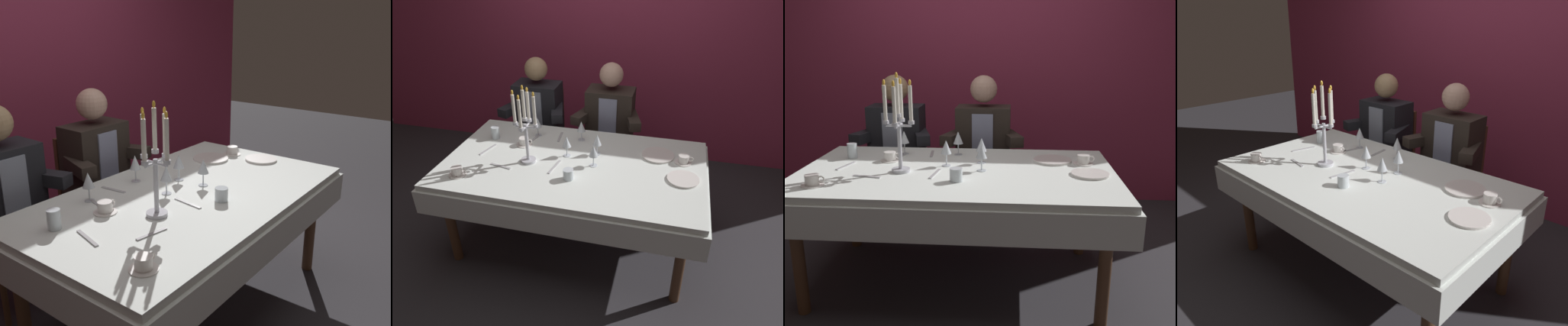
# 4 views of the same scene
# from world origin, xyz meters

# --- Properties ---
(ground_plane) EXTENTS (12.00, 12.00, 0.00)m
(ground_plane) POSITION_xyz_m (0.00, 0.00, 0.00)
(ground_plane) COLOR #302E32
(back_wall) EXTENTS (6.00, 0.12, 2.70)m
(back_wall) POSITION_xyz_m (0.00, 1.66, 1.35)
(back_wall) COLOR #962E4E
(back_wall) RESTS_ON ground_plane
(dining_table) EXTENTS (1.94, 1.14, 0.74)m
(dining_table) POSITION_xyz_m (0.00, 0.00, 0.62)
(dining_table) COLOR white
(dining_table) RESTS_ON ground_plane
(candelabra) EXTENTS (0.19, 0.19, 0.59)m
(candelabra) POSITION_xyz_m (-0.33, -0.07, 1.02)
(candelabra) COLOR silver
(candelabra) RESTS_ON dining_table
(dinner_plate_0) EXTENTS (0.22, 0.22, 0.01)m
(dinner_plate_0) POSITION_xyz_m (0.79, -0.05, 0.75)
(dinner_plate_0) COLOR white
(dinner_plate_0) RESTS_ON dining_table
(dinner_plate_1) EXTENTS (0.25, 0.25, 0.01)m
(dinner_plate_1) POSITION_xyz_m (0.59, 0.24, 0.75)
(dinner_plate_1) COLOR white
(dinner_plate_1) RESTS_ON dining_table
(wine_glass_0) EXTENTS (0.07, 0.07, 0.16)m
(wine_glass_0) POSITION_xyz_m (-0.08, 0.08, 0.86)
(wine_glass_0) COLOR silver
(wine_glass_0) RESTS_ON dining_table
(wine_glass_1) EXTENTS (0.07, 0.07, 0.16)m
(wine_glass_1) POSITION_xyz_m (0.14, 0.16, 0.85)
(wine_glass_1) COLOR silver
(wine_glass_1) RESTS_ON dining_table
(wine_glass_2) EXTENTS (0.07, 0.07, 0.16)m
(wine_glass_2) POSITION_xyz_m (0.15, -0.01, 0.85)
(wine_glass_2) COLOR silver
(wine_glass_2) RESTS_ON dining_table
(wine_glass_3) EXTENTS (0.07, 0.07, 0.16)m
(wine_glass_3) POSITION_xyz_m (-0.41, 0.35, 0.85)
(wine_glass_3) COLOR silver
(wine_glass_3) RESTS_ON dining_table
(wine_glass_4) EXTENTS (0.07, 0.07, 0.16)m
(wine_glass_4) POSITION_xyz_m (-0.04, 0.36, 0.85)
(wine_glass_4) COLOR silver
(wine_glass_4) RESTS_ON dining_table
(water_tumbler_0) EXTENTS (0.06, 0.06, 0.10)m
(water_tumbler_0) POSITION_xyz_m (-0.73, 0.22, 0.79)
(water_tumbler_0) COLOR silver
(water_tumbler_0) RESTS_ON dining_table
(water_tumbler_1) EXTENTS (0.07, 0.07, 0.08)m
(water_tumbler_1) POSITION_xyz_m (0.03, -0.22, 0.78)
(water_tumbler_1) COLOR silver
(water_tumbler_1) RESTS_ON dining_table
(coffee_cup_0) EXTENTS (0.13, 0.12, 0.06)m
(coffee_cup_0) POSITION_xyz_m (-0.46, 0.17, 0.77)
(coffee_cup_0) COLOR white
(coffee_cup_0) RESTS_ON dining_table
(coffee_cup_1) EXTENTS (0.13, 0.12, 0.06)m
(coffee_cup_1) POSITION_xyz_m (0.78, 0.19, 0.77)
(coffee_cup_1) COLOR white
(coffee_cup_1) RESTS_ON dining_table
(coffee_cup_2) EXTENTS (0.13, 0.12, 0.06)m
(coffee_cup_2) POSITION_xyz_m (-0.74, -0.36, 0.77)
(coffee_cup_2) COLOR white
(coffee_cup_2) RESTS_ON dining_table
(fork_0) EXTENTS (0.04, 0.17, 0.01)m
(fork_0) POSITION_xyz_m (-0.22, 0.36, 0.74)
(fork_0) COLOR #B7B7BC
(fork_0) RESTS_ON dining_table
(fork_1) EXTENTS (0.06, 0.17, 0.01)m
(fork_1) POSITION_xyz_m (-0.42, 0.27, 0.74)
(fork_1) COLOR #B7B7BC
(fork_1) RESTS_ON dining_table
(fork_2) EXTENTS (0.17, 0.05, 0.01)m
(fork_2) POSITION_xyz_m (-0.50, -0.18, 0.74)
(fork_2) COLOR #B7B7BC
(fork_2) RESTS_ON dining_table
(knife_3) EXTENTS (0.04, 0.19, 0.01)m
(knife_3) POSITION_xyz_m (-0.12, -0.10, 0.74)
(knife_3) COLOR #B7B7BC
(knife_3) RESTS_ON dining_table
(knife_4) EXTENTS (0.06, 0.19, 0.01)m
(knife_4) POSITION_xyz_m (-0.70, 0.02, 0.74)
(knife_4) COLOR #B7B7BC
(knife_4) RESTS_ON dining_table
(seated_diner_0) EXTENTS (0.63, 0.48, 1.24)m
(seated_diner_0) POSITION_xyz_m (-0.60, 0.89, 0.74)
(seated_diner_0) COLOR brown
(seated_diner_0) RESTS_ON ground_plane
(seated_diner_1) EXTENTS (0.63, 0.48, 1.24)m
(seated_diner_1) POSITION_xyz_m (0.10, 0.89, 0.74)
(seated_diner_1) COLOR brown
(seated_diner_1) RESTS_ON ground_plane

